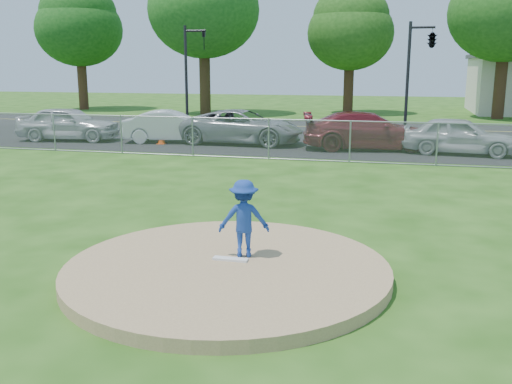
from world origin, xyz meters
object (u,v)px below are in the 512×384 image
pitcher (244,218)px  traffic_cone (161,136)px  traffic_signal_center (430,42)px  parked_car_pearl (460,136)px  traffic_signal_left (190,67)px  parked_car_white (172,127)px  tree_far_left (78,18)px  parked_car_silver (68,123)px  parked_car_darkred (367,131)px  tree_center (351,22)px  parked_car_gray (242,127)px

pitcher → traffic_cone: (-7.74, 14.47, -0.51)m
traffic_signal_center → parked_car_pearl: 8.05m
traffic_signal_left → parked_car_white: traffic_signal_left is taller
pitcher → tree_far_left: bearing=-70.7°
traffic_signal_left → parked_car_white: (1.42, -6.37, -2.64)m
tree_far_left → pitcher: (22.17, -32.52, -6.19)m
parked_car_silver → parked_car_darkred: (13.70, 0.37, -0.01)m
tree_center → traffic_cone: tree_center is taller
traffic_cone → pitcher: bearing=-61.8°
tree_far_left → tree_center: 21.03m
parked_car_gray → parked_car_pearl: bearing=-93.6°
traffic_signal_left → parked_car_darkred: bearing=-32.7°
parked_car_darkred → parked_car_pearl: size_ratio=1.24×
tree_far_left → parked_car_white: size_ratio=2.47×
tree_far_left → traffic_signal_left: (13.24, -11.00, -3.70)m
tree_far_left → parked_car_darkred: size_ratio=2.01×
traffic_signal_center → parked_car_white: (-11.31, -6.37, -3.88)m
tree_center → parked_car_pearl: tree_center is taller
parked_car_gray → parked_car_darkred: (5.53, -0.49, 0.02)m
traffic_signal_left → parked_car_darkred: 12.38m
traffic_signal_center → parked_car_white: size_ratio=1.29×
tree_center → parked_car_pearl: bearing=-72.4°
parked_car_white → parked_car_darkred: 8.77m
parked_car_gray → parked_car_darkred: size_ratio=1.02×
tree_far_left → parked_car_gray: 25.50m
tree_center → parked_car_silver: size_ratio=2.12×
parked_car_gray → parked_car_darkred: bearing=-92.8°
tree_far_left → parked_car_white: 23.59m
traffic_signal_center → parked_car_silver: (-16.24, -6.90, -3.81)m
parked_car_silver → parked_car_pearl: 17.29m
parked_car_silver → parked_car_white: parked_car_silver is taller
traffic_signal_left → parked_car_silver: bearing=-116.9°
tree_far_left → parked_car_darkred: tree_far_left is taller
traffic_cone → parked_car_silver: size_ratio=0.15×
tree_center → parked_car_silver: tree_center is taller
pitcher → parked_car_silver: 19.20m
parked_car_white → traffic_cone: bearing=148.9°
traffic_signal_center → parked_car_gray: size_ratio=1.03×
parked_car_white → traffic_signal_center: bearing=-72.6°
tree_center → parked_car_white: 20.27m
pitcher → parked_car_pearl: 15.33m
traffic_signal_left → pitcher: traffic_signal_left is taller
traffic_cone → traffic_signal_center: bearing=31.4°
pitcher → parked_car_silver: (-12.43, 14.62, -0.07)m
tree_center → parked_car_silver: bearing=-120.8°
tree_center → parked_car_silver: (-11.27, -18.90, -5.67)m
tree_far_left → traffic_cone: bearing=-51.4°
traffic_cone → parked_car_gray: bearing=16.2°
tree_center → traffic_signal_left: tree_center is taller
traffic_cone → parked_car_pearl: parked_car_pearl is taller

